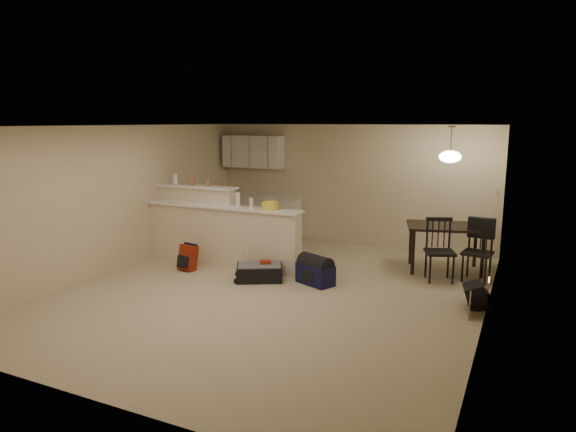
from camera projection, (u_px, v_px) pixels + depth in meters
The scene contains 20 objects.
room at pixel (274, 211), 7.62m from camera, with size 7.00×7.02×2.50m.
breakfast_bar at pixel (213, 230), 9.35m from camera, with size 3.08×0.58×1.39m.
upper_cabinets at pixel (253, 152), 11.38m from camera, with size 1.40×0.34×0.70m, color white.
kitchen_counter at pixel (259, 217), 11.44m from camera, with size 1.80×0.60×0.90m, color white.
thermostat at pixel (498, 193), 7.70m from camera, with size 0.02×0.12×0.12m, color beige.
jar at pixel (175, 179), 9.69m from camera, with size 0.10×0.10×0.20m, color silver.
cereal_box at pixel (192, 181), 9.54m from camera, with size 0.10×0.07×0.16m, color #92674B.
small_box at pixel (208, 183), 9.39m from camera, with size 0.08×0.06×0.12m, color #92674B.
bottle_a at pixel (238, 200), 8.92m from camera, with size 0.07×0.07×0.26m, color silver.
bottle_b at pixel (251, 203), 8.81m from camera, with size 0.06×0.06×0.18m, color silver.
bag_lump at pixel (270, 206), 8.66m from camera, with size 0.22×0.18×0.14m, color #92674B.
dining_table at pixel (446, 231), 8.82m from camera, with size 1.47×1.17×0.81m.
pendant_lamp at pixel (450, 156), 8.59m from camera, with size 0.36×0.36×0.62m.
dining_chair_near at pixel (440, 250), 8.28m from camera, with size 0.45×0.43×1.02m, color black, non-canonical shape.
dining_chair_far at pixel (477, 251), 8.27m from camera, with size 0.44×0.42×1.00m, color black, non-canonical shape.
suitcase at pixel (259, 273), 8.39m from camera, with size 0.73×0.48×0.25m, color black.
red_backpack at pixel (188, 258), 8.94m from camera, with size 0.30×0.18×0.44m, color maroon.
navy_duffel at pixel (315, 274), 8.18m from camera, with size 0.60×0.33×0.33m, color #111138.
black_daypack at pixel (476, 296), 7.16m from camera, with size 0.37×0.26×0.33m, color black.
cardboard_sheet at pixel (470, 307), 6.82m from camera, with size 0.36×0.02×0.28m, color #92674B.
Camera 1 is at (3.40, -6.69, 2.57)m, focal length 32.00 mm.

